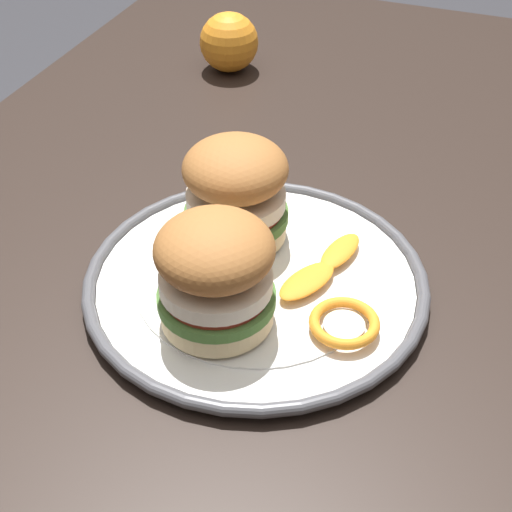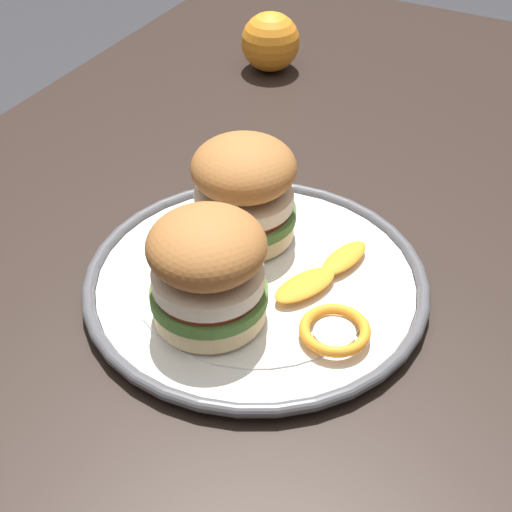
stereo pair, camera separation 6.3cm
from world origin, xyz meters
The scene contains 8 objects.
dining_table centered at (0.00, 0.00, 0.67)m, with size 1.45×0.81×0.78m.
dinner_plate centered at (0.01, 0.03, 0.79)m, with size 0.31×0.31×0.02m.
sandwich_half_left centered at (0.07, 0.02, 0.85)m, with size 0.12×0.12×0.10m.
sandwich_half_right centered at (-0.04, -0.01, 0.85)m, with size 0.12×0.12×0.10m.
orange_peel_curled centered at (0.05, 0.12, 0.80)m, with size 0.08×0.08×0.01m.
orange_peel_strip_long centered at (0.01, 0.08, 0.80)m, with size 0.07×0.05×0.01m.
orange_peel_strip_short centered at (-0.04, 0.09, 0.80)m, with size 0.06×0.04×0.01m.
whole_orange centered at (-0.40, -0.17, 0.82)m, with size 0.08×0.08×0.08m, color orange.
Camera 1 is at (0.50, 0.21, 1.25)m, focal length 53.49 mm.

